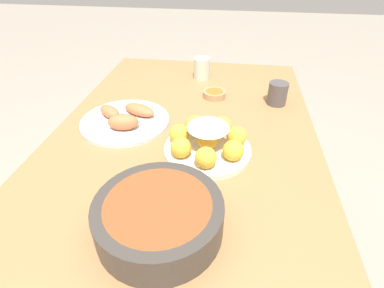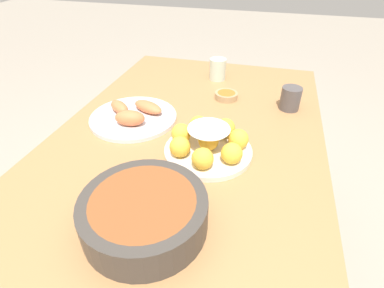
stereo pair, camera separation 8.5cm
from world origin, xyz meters
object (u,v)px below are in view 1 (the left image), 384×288
object	(u,v)px
cake_plate	(208,142)
serving_bowl	(159,216)
dining_table	(177,183)
cup_far	(278,93)
cup_near	(202,68)
sauce_bowl	(214,94)
seafood_platter	(125,119)

from	to	relation	value
cake_plate	serving_bowl	xyz separation A→B (m)	(0.30, -0.07, 0.01)
dining_table	cup_far	distance (m)	0.52
dining_table	serving_bowl	world-z (taller)	serving_bowl
serving_bowl	cup_near	size ratio (longest dim) A/B	2.99
dining_table	serving_bowl	size ratio (longest dim) A/B	5.84
serving_bowl	cup_near	distance (m)	0.85
cake_plate	sauce_bowl	size ratio (longest dim) A/B	2.89
dining_table	seafood_platter	size ratio (longest dim) A/B	5.35
cup_far	dining_table	bearing A→B (deg)	-38.87
cake_plate	seafood_platter	size ratio (longest dim) A/B	0.86
dining_table	cake_plate	size ratio (longest dim) A/B	6.23
dining_table	seafood_platter	world-z (taller)	seafood_platter
dining_table	sauce_bowl	size ratio (longest dim) A/B	18.00
cake_plate	seafood_platter	world-z (taller)	cake_plate
dining_table	sauce_bowl	xyz separation A→B (m)	(-0.41, 0.08, 0.11)
dining_table	cup_near	size ratio (longest dim) A/B	17.48
sauce_bowl	cup_near	xyz separation A→B (m)	(-0.18, -0.07, 0.03)
sauce_bowl	cup_far	world-z (taller)	cup_far
cup_near	cup_far	distance (m)	0.37
seafood_platter	cup_far	world-z (taller)	cup_far
serving_bowl	cup_near	xyz separation A→B (m)	(-0.85, -0.01, 0.00)
cake_plate	cup_far	world-z (taller)	cake_plate
seafood_platter	cake_plate	bearing A→B (deg)	67.28
cake_plate	sauce_bowl	xyz separation A→B (m)	(-0.37, -0.01, -0.02)
cake_plate	serving_bowl	distance (m)	0.31
serving_bowl	seafood_platter	size ratio (longest dim) A/B	0.92
serving_bowl	sauce_bowl	xyz separation A→B (m)	(-0.66, 0.06, -0.03)
serving_bowl	cup_far	world-z (taller)	cup_far
sauce_bowl	dining_table	bearing A→B (deg)	-10.51
serving_bowl	sauce_bowl	bearing A→B (deg)	174.47
cake_plate	cup_near	xyz separation A→B (m)	(-0.55, -0.08, 0.01)
sauce_bowl	cup_far	distance (m)	0.24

